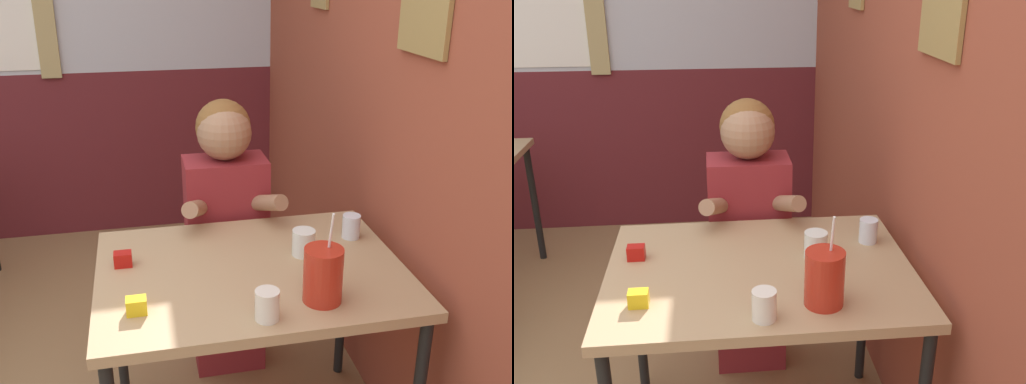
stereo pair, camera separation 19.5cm
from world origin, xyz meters
TOP-DOWN VIEW (x-y plane):
  - brick_wall_right at (1.47, 1.28)m, footprint 0.08×4.56m
  - back_wall at (-0.02, 2.59)m, footprint 5.88×0.09m
  - main_table at (0.88, 0.44)m, footprint 1.03×0.77m
  - person_seated at (0.88, 0.97)m, footprint 0.42×0.42m
  - cocktail_pitcher at (1.05, 0.20)m, footprint 0.12×0.12m
  - glass_near_pitcher at (1.29, 0.59)m, footprint 0.07×0.07m
  - glass_center at (1.08, 0.50)m, footprint 0.08×0.08m
  - glass_far_side at (0.86, 0.14)m, footprint 0.07×0.07m
  - condiment_ketchup at (0.46, 0.55)m, footprint 0.06×0.04m
  - condiment_mustard at (0.50, 0.25)m, footprint 0.06×0.04m

SIDE VIEW (x-z plane):
  - person_seated at x=0.88m, z-range 0.05..1.29m
  - main_table at x=0.88m, z-range 0.32..1.10m
  - condiment_ketchup at x=0.46m, z-range 0.78..0.83m
  - condiment_mustard at x=0.50m, z-range 0.78..0.83m
  - glass_near_pitcher at x=1.29m, z-range 0.78..0.87m
  - glass_far_side at x=0.86m, z-range 0.78..0.87m
  - glass_center at x=1.08m, z-range 0.78..0.87m
  - cocktail_pitcher at x=1.05m, z-range 0.72..1.01m
  - brick_wall_right at x=1.47m, z-range 0.00..2.70m
  - back_wall at x=-0.02m, z-range 0.01..2.71m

